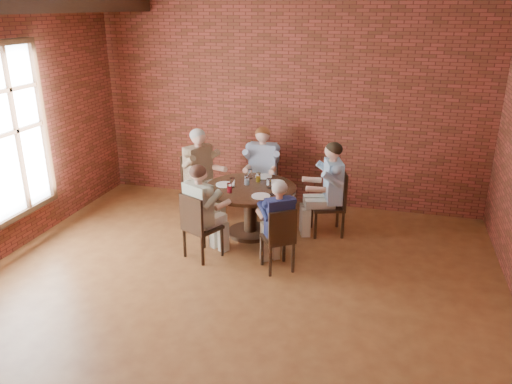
% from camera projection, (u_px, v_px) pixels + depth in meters
% --- Properties ---
extents(floor, '(7.00, 7.00, 0.00)m').
position_uv_depth(floor, '(220.00, 309.00, 5.66)').
color(floor, '#92592D').
rests_on(floor, ground).
extents(wall_back, '(7.00, 0.00, 7.00)m').
position_uv_depth(wall_back, '(287.00, 104.00, 8.22)').
color(wall_back, brown).
rests_on(wall_back, ground).
extents(dining_table, '(1.35, 1.35, 0.75)m').
position_uv_depth(dining_table, '(250.00, 201.00, 7.33)').
color(dining_table, '#321F10').
rests_on(dining_table, floor).
extents(chair_a, '(0.58, 0.58, 0.98)m').
position_uv_depth(chair_a, '(334.00, 200.00, 7.38)').
color(chair_a, '#321F10').
rests_on(chair_a, floor).
extents(diner_a, '(0.84, 0.76, 1.40)m').
position_uv_depth(diner_a, '(328.00, 189.00, 7.31)').
color(diner_a, teal).
rests_on(diner_a, floor).
extents(chair_b, '(0.50, 0.50, 0.98)m').
position_uv_depth(chair_b, '(263.00, 178.00, 8.32)').
color(chair_b, '#321F10').
rests_on(chair_b, floor).
extents(diner_b, '(0.62, 0.74, 1.41)m').
position_uv_depth(diner_b, '(262.00, 170.00, 8.17)').
color(diner_b, '#8A96B0').
rests_on(diner_b, floor).
extents(chair_c, '(0.63, 0.63, 0.98)m').
position_uv_depth(chair_c, '(198.00, 182.00, 8.14)').
color(chair_c, '#321F10').
rests_on(chair_c, floor).
extents(diner_c, '(0.90, 0.85, 1.41)m').
position_uv_depth(diner_c, '(201.00, 173.00, 8.01)').
color(diner_c, brown).
rests_on(diner_c, floor).
extents(chair_d, '(0.56, 0.56, 0.93)m').
position_uv_depth(chair_d, '(198.00, 224.00, 6.62)').
color(chair_d, '#321F10').
rests_on(chair_d, floor).
extents(diner_d, '(0.75, 0.80, 1.32)m').
position_uv_depth(diner_d, '(202.00, 212.00, 6.62)').
color(diner_d, '#B49A8D').
rests_on(diner_d, floor).
extents(chair_e, '(0.52, 0.52, 0.87)m').
position_uv_depth(chair_e, '(280.00, 237.00, 6.30)').
color(chair_e, '#321F10').
rests_on(chair_e, floor).
extents(diner_e, '(0.70, 0.73, 1.22)m').
position_uv_depth(diner_e, '(278.00, 226.00, 6.32)').
color(diner_e, '#181D44').
rests_on(diner_e, floor).
extents(plate_a, '(0.26, 0.26, 0.01)m').
position_uv_depth(plate_a, '(276.00, 182.00, 7.42)').
color(plate_a, white).
rests_on(plate_a, dining_table).
extents(plate_b, '(0.26, 0.26, 0.01)m').
position_uv_depth(plate_b, '(264.00, 176.00, 7.68)').
color(plate_b, white).
rests_on(plate_b, dining_table).
extents(plate_c, '(0.26, 0.26, 0.01)m').
position_uv_depth(plate_c, '(225.00, 184.00, 7.34)').
color(plate_c, white).
rests_on(plate_c, dining_table).
extents(plate_d, '(0.26, 0.26, 0.01)m').
position_uv_depth(plate_d, '(261.00, 196.00, 6.89)').
color(plate_d, white).
rests_on(plate_d, dining_table).
extents(glass_a, '(0.07, 0.07, 0.14)m').
position_uv_depth(glass_a, '(269.00, 183.00, 7.20)').
color(glass_a, white).
rests_on(glass_a, dining_table).
extents(glass_b, '(0.07, 0.07, 0.14)m').
position_uv_depth(glass_b, '(258.00, 177.00, 7.45)').
color(glass_b, white).
rests_on(glass_b, dining_table).
extents(glass_c, '(0.07, 0.07, 0.14)m').
position_uv_depth(glass_c, '(250.00, 174.00, 7.60)').
color(glass_c, white).
rests_on(glass_c, dining_table).
extents(glass_d, '(0.07, 0.07, 0.14)m').
position_uv_depth(glass_d, '(247.00, 180.00, 7.33)').
color(glass_d, white).
rests_on(glass_d, dining_table).
extents(glass_e, '(0.07, 0.07, 0.14)m').
position_uv_depth(glass_e, '(232.00, 183.00, 7.23)').
color(glass_e, white).
rests_on(glass_e, dining_table).
extents(glass_f, '(0.07, 0.07, 0.14)m').
position_uv_depth(glass_f, '(229.00, 188.00, 7.02)').
color(glass_f, white).
rests_on(glass_f, dining_table).
extents(smartphone, '(0.11, 0.15, 0.01)m').
position_uv_depth(smartphone, '(273.00, 194.00, 6.98)').
color(smartphone, black).
rests_on(smartphone, dining_table).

